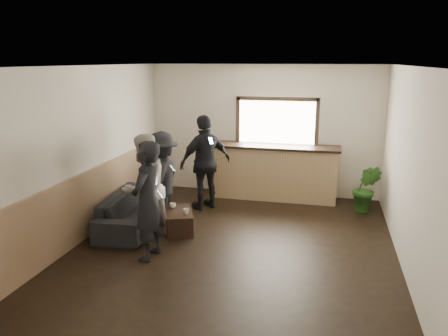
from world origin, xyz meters
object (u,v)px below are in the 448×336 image
(person_b, at_px, (144,188))
(person_d, at_px, (205,162))
(potted_plant, at_px, (366,188))
(bar_counter, at_px, (274,169))
(sofa, at_px, (134,210))
(cup_b, at_px, (186,211))
(cup_a, at_px, (173,206))
(person_c, at_px, (161,179))
(coffee_table, at_px, (179,221))
(person_a, at_px, (148,201))

(person_b, relative_size, person_d, 0.94)
(potted_plant, xyz_separation_m, person_d, (-3.08, -0.51, 0.46))
(bar_counter, xyz_separation_m, sofa, (-2.20, -2.21, -0.35))
(cup_b, bearing_deg, sofa, 172.28)
(cup_a, xyz_separation_m, person_d, (0.28, 1.13, 0.53))
(cup_b, xyz_separation_m, person_d, (-0.04, 1.36, 0.53))
(person_c, xyz_separation_m, person_d, (0.53, 1.01, 0.09))
(person_c, height_order, person_d, person_d)
(sofa, xyz_separation_m, person_b, (0.45, -0.52, 0.59))
(sofa, distance_m, coffee_table, 0.86)
(potted_plant, xyz_separation_m, person_c, (-3.60, -1.51, 0.37))
(bar_counter, relative_size, cup_b, 28.21)
(coffee_table, xyz_separation_m, potted_plant, (3.20, 1.76, 0.30))
(person_b, height_order, person_c, person_b)
(sofa, height_order, cup_b, sofa)
(potted_plant, bearing_deg, sofa, -156.93)
(sofa, distance_m, cup_b, 1.03)
(sofa, height_order, person_c, person_c)
(person_b, bearing_deg, cup_b, 147.88)
(bar_counter, xyz_separation_m, cup_a, (-1.51, -2.12, -0.24))
(cup_a, height_order, person_b, person_b)
(coffee_table, distance_m, person_a, 1.33)
(person_b, bearing_deg, bar_counter, 171.00)
(bar_counter, height_order, coffee_table, bar_counter)
(potted_plant, distance_m, person_d, 3.15)
(person_c, bearing_deg, potted_plant, 112.16)
(person_a, distance_m, person_c, 1.41)
(cup_b, relative_size, potted_plant, 0.10)
(sofa, bearing_deg, person_b, -144.67)
(sofa, bearing_deg, cup_b, -103.03)
(sofa, xyz_separation_m, cup_b, (1.02, -0.14, 0.10))
(coffee_table, xyz_separation_m, cup_b, (0.17, -0.11, 0.22))
(person_a, relative_size, person_c, 1.06)
(cup_a, relative_size, cup_b, 1.19)
(person_a, bearing_deg, potted_plant, 135.02)
(person_c, bearing_deg, person_a, 12.75)
(cup_b, xyz_separation_m, person_a, (-0.24, -1.01, 0.49))
(bar_counter, distance_m, potted_plant, 1.92)
(cup_a, height_order, person_c, person_c)
(cup_b, xyz_separation_m, person_c, (-0.57, 0.35, 0.44))
(potted_plant, bearing_deg, bar_counter, 165.40)
(person_c, bearing_deg, person_d, 151.82)
(person_c, bearing_deg, sofa, -65.16)
(sofa, height_order, potted_plant, potted_plant)
(coffee_table, height_order, person_b, person_b)
(coffee_table, bearing_deg, potted_plant, 28.72)
(cup_a, relative_size, person_b, 0.06)
(cup_a, distance_m, person_c, 0.52)
(cup_a, height_order, person_a, person_a)
(sofa, relative_size, cup_a, 17.78)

